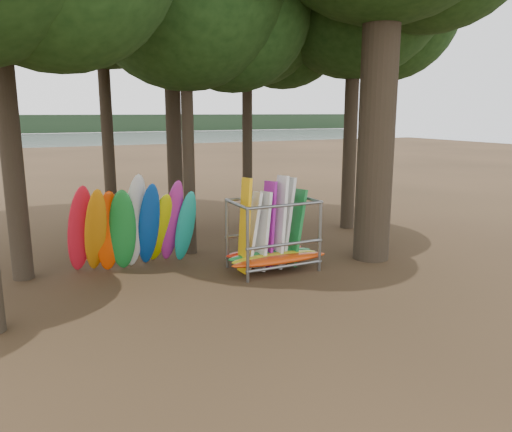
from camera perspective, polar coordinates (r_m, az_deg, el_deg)
name	(u,v)px	position (r m, az deg, el deg)	size (l,w,h in m)	color
ground	(254,275)	(14.58, -0.22, -6.76)	(120.00, 120.00, 0.00)	#47331E
lake	(66,147)	(72.89, -20.89, 7.41)	(160.00, 160.00, 0.00)	gray
far_shore	(45,124)	(122.67, -22.98, 9.67)	(160.00, 4.00, 4.00)	black
kayak_row	(135,227)	(15.08, -13.70, -1.28)	(3.86, 2.16, 3.08)	red
storage_rack	(273,237)	(14.85, 1.92, -2.42)	(3.08, 1.55, 2.82)	gray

